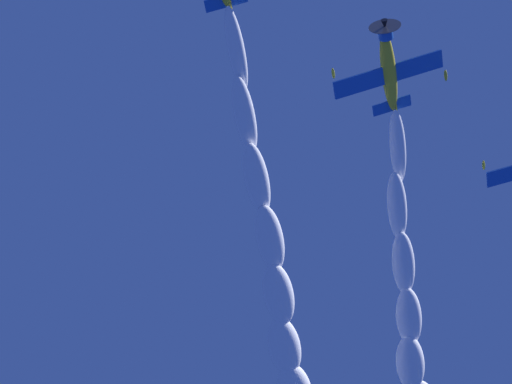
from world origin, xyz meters
TOP-DOWN VIEW (x-y plane):
  - airplane_left_wingman at (15.89, -8.23)m, footprint 8.68×9.37m
  - smoke_trail_lead at (46.15, 8.30)m, footprint 59.83×11.29m

SIDE VIEW (x-z plane):
  - smoke_trail_lead at x=46.15m, z-range 65.98..73.77m
  - airplane_left_wingman at x=15.89m, z-range 71.31..75.13m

